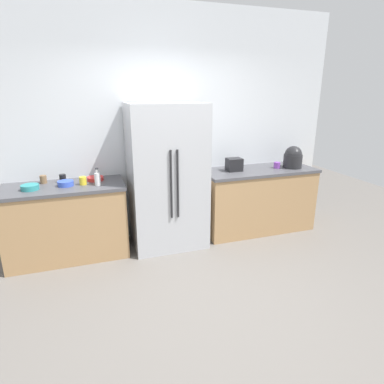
{
  "coord_description": "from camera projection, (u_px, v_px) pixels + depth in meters",
  "views": [
    {
      "loc": [
        -1.01,
        -2.56,
        1.98
      ],
      "look_at": [
        -0.02,
        0.41,
        0.99
      ],
      "focal_mm": 30.23,
      "sensor_mm": 36.0,
      "label": 1
    }
  ],
  "objects": [
    {
      "name": "ground_plane",
      "position": [
        207.0,
        298.0,
        3.21
      ],
      "size": [
        9.88,
        9.88,
        0.0
      ],
      "primitive_type": "plane",
      "color": "slate"
    },
    {
      "name": "kitchen_back_panel",
      "position": [
        162.0,
        126.0,
        4.33
      ],
      "size": [
        4.94,
        0.1,
        3.03
      ],
      "primitive_type": "cube",
      "color": "silver",
      "rests_on": "ground_plane"
    },
    {
      "name": "counter_left",
      "position": [
        67.0,
        221.0,
        3.92
      ],
      "size": [
        1.41,
        0.66,
        0.91
      ],
      "color": "tan",
      "rests_on": "ground_plane"
    },
    {
      "name": "counter_right",
      "position": [
        257.0,
        199.0,
        4.71
      ],
      "size": [
        1.62,
        0.66,
        0.91
      ],
      "color": "tan",
      "rests_on": "ground_plane"
    },
    {
      "name": "refrigerator",
      "position": [
        167.0,
        177.0,
        4.12
      ],
      "size": [
        0.94,
        0.72,
        1.84
      ],
      "color": "#B7BABF",
      "rests_on": "ground_plane"
    },
    {
      "name": "toaster",
      "position": [
        234.0,
        165.0,
        4.45
      ],
      "size": [
        0.21,
        0.17,
        0.18
      ],
      "primitive_type": "cube",
      "color": "black",
      "rests_on": "counter_right"
    },
    {
      "name": "rice_cooker",
      "position": [
        293.0,
        158.0,
        4.62
      ],
      "size": [
        0.26,
        0.26,
        0.31
      ],
      "color": "#262628",
      "rests_on": "counter_right"
    },
    {
      "name": "bottle_a",
      "position": [
        97.0,
        178.0,
        3.78
      ],
      "size": [
        0.07,
        0.07,
        0.21
      ],
      "color": "white",
      "rests_on": "counter_left"
    },
    {
      "name": "cup_a",
      "position": [
        43.0,
        179.0,
        3.87
      ],
      "size": [
        0.08,
        0.08,
        0.1
      ],
      "primitive_type": "cylinder",
      "color": "brown",
      "rests_on": "counter_left"
    },
    {
      "name": "cup_b",
      "position": [
        83.0,
        181.0,
        3.81
      ],
      "size": [
        0.08,
        0.08,
        0.1
      ],
      "primitive_type": "cylinder",
      "color": "yellow",
      "rests_on": "counter_left"
    },
    {
      "name": "cup_c",
      "position": [
        63.0,
        178.0,
        3.9
      ],
      "size": [
        0.08,
        0.08,
        0.1
      ],
      "primitive_type": "cylinder",
      "color": "black",
      "rests_on": "counter_left"
    },
    {
      "name": "cup_d",
      "position": [
        277.0,
        165.0,
        4.62
      ],
      "size": [
        0.09,
        0.09,
        0.08
      ],
      "primitive_type": "cylinder",
      "color": "purple",
      "rests_on": "counter_right"
    },
    {
      "name": "bowl_a",
      "position": [
        30.0,
        187.0,
        3.62
      ],
      "size": [
        0.19,
        0.19,
        0.06
      ],
      "primitive_type": "cylinder",
      "color": "teal",
      "rests_on": "counter_left"
    },
    {
      "name": "bowl_b",
      "position": [
        95.0,
        179.0,
        4.0
      ],
      "size": [
        0.2,
        0.2,
        0.05
      ],
      "primitive_type": "cylinder",
      "color": "red",
      "rests_on": "counter_left"
    },
    {
      "name": "bowl_c",
      "position": [
        66.0,
        183.0,
        3.77
      ],
      "size": [
        0.18,
        0.18,
        0.06
      ],
      "primitive_type": "cylinder",
      "color": "blue",
      "rests_on": "counter_left"
    }
  ]
}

